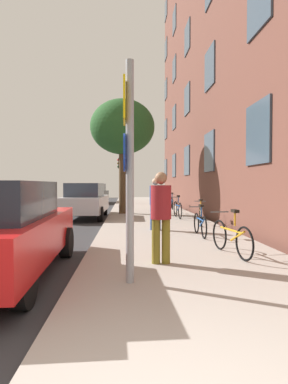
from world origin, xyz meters
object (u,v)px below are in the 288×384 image
traffic_light (121,172)px  bicycle_3 (178,209)px  bicycle_5 (172,203)px  car_2 (96,193)px  pedestrian_0 (161,211)px  pedestrian_2 (161,195)px  sign_post (128,158)px  bicycle_0 (231,237)px  pedestrian_1 (155,200)px  bicycle_4 (162,206)px  tree_near (122,128)px  bicycle_2 (201,215)px  car_0 (1,229)px  bicycle_1 (200,224)px  car_1 (86,200)px

traffic_light → bicycle_3: traffic_light is taller
traffic_light → bicycle_5: traffic_light is taller
car_2 → bicycle_5: bearing=-56.1°
pedestrian_0 → pedestrian_2: (1.04, 9.38, -0.02)m
sign_post → traffic_light: size_ratio=0.93×
bicycle_0 → pedestrian_1: 3.87m
bicycle_4 → pedestrian_0: size_ratio=0.98×
bicycle_3 → tree_near: bearing=137.7°
bicycle_2 → bicycle_4: bicycle_2 is taller
traffic_light → car_0: 19.17m
bicycle_3 → car_0: 9.28m
bicycle_0 → bicycle_5: bicycle_5 is taller
bicycle_1 → car_2: car_2 is taller
traffic_light → bicycle_3: 11.33m
sign_post → bicycle_5: sign_post is taller
traffic_light → car_2: bearing=139.6°
tree_near → pedestrian_2: 3.88m
bicycle_1 → bicycle_2: size_ratio=0.96×
bicycle_2 → pedestrian_1: pedestrian_1 is taller
sign_post → car_0: sign_post is taller
bicycle_3 → bicycle_4: bicycle_3 is taller
sign_post → traffic_light: (-0.49, 19.71, 0.58)m
traffic_light → bicycle_2: bearing=-76.7°
bicycle_4 → pedestrian_2: bearing=-101.2°
pedestrian_2 → car_0: pedestrian_2 is taller
traffic_light → tree_near: (0.26, -8.61, 1.86)m
sign_post → bicycle_1: (2.05, 4.10, -1.50)m
traffic_light → car_0: traffic_light is taller
pedestrian_1 → car_0: bearing=-123.1°
bicycle_4 → bicycle_2: bearing=-80.2°
pedestrian_1 → bicycle_4: bearing=81.3°
pedestrian_0 → pedestrian_1: (0.29, 4.23, -0.02)m
tree_near → bicycle_2: tree_near is taller
bicycle_0 → car_0: size_ratio=0.39×
bicycle_1 → bicycle_4: (-0.24, 7.20, 0.01)m
pedestrian_1 → bicycle_0: bearing=-71.1°
bicycle_5 → pedestrian_1: size_ratio=1.05×
sign_post → bicycle_0: 3.10m
bicycle_0 → bicycle_4: bearing=91.9°
bicycle_4 → pedestrian_1: size_ratio=0.99×
bicycle_0 → pedestrian_0: pedestrian_0 is taller
bicycle_1 → bicycle_4: bearing=91.9°
bicycle_4 → pedestrian_0: (-1.21, -10.21, 0.60)m
bicycle_0 → pedestrian_2: pedestrian_2 is taller
bicycle_2 → car_1: car_1 is taller
sign_post → bicycle_2: bearing=67.9°
tree_near → bicycle_4: 4.42m
bicycle_4 → car_2: (-4.40, 10.20, 0.36)m
bicycle_2 → bicycle_3: 2.44m
traffic_light → bicycle_1: traffic_light is taller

